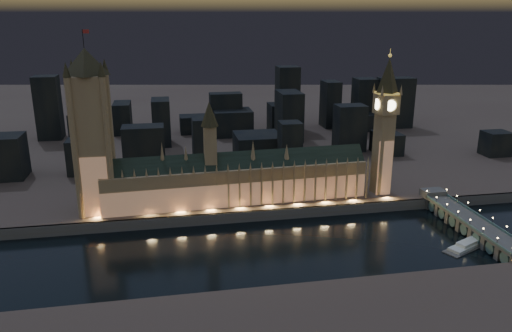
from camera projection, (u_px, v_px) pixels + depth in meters
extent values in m
plane|color=black|center=(264.00, 246.00, 328.54)|extent=(2000.00, 2000.00, 0.00)
cube|color=#42352B|center=(201.00, 104.00, 815.89)|extent=(2000.00, 960.00, 8.00)
cube|color=#4F5042|center=(253.00, 216.00, 365.88)|extent=(2000.00, 2.50, 8.00)
cube|color=olive|center=(238.00, 184.00, 378.91)|extent=(200.69, 28.78, 28.00)
cube|color=tan|center=(240.00, 195.00, 370.75)|extent=(200.00, 0.50, 18.00)
cube|color=black|center=(237.00, 163.00, 373.89)|extent=(200.52, 25.05, 16.26)
cube|color=olive|center=(210.00, 147.00, 366.57)|extent=(9.00, 9.00, 32.00)
cone|color=#2D2D19|center=(209.00, 114.00, 359.20)|extent=(13.00, 13.00, 18.00)
cube|color=olive|center=(100.00, 198.00, 351.54)|extent=(1.20, 1.20, 28.00)
cone|color=olive|center=(97.00, 175.00, 347.09)|extent=(2.00, 2.00, 6.00)
cube|color=olive|center=(112.00, 197.00, 352.99)|extent=(1.20, 1.20, 28.00)
cone|color=olive|center=(110.00, 174.00, 348.54)|extent=(2.00, 2.00, 6.00)
cube|color=olive|center=(124.00, 196.00, 354.44)|extent=(1.20, 1.20, 28.00)
cone|color=olive|center=(122.00, 173.00, 349.99)|extent=(2.00, 2.00, 6.00)
cube|color=olive|center=(136.00, 195.00, 355.89)|extent=(1.20, 1.20, 28.00)
cone|color=olive|center=(134.00, 173.00, 351.44)|extent=(2.00, 2.00, 6.00)
cube|color=olive|center=(148.00, 195.00, 357.34)|extent=(1.20, 1.20, 28.00)
cone|color=olive|center=(146.00, 172.00, 352.89)|extent=(2.00, 2.00, 6.00)
cube|color=olive|center=(160.00, 194.00, 358.79)|extent=(1.20, 1.20, 28.00)
cone|color=olive|center=(158.00, 171.00, 354.34)|extent=(2.00, 2.00, 6.00)
cube|color=olive|center=(171.00, 193.00, 360.24)|extent=(1.20, 1.20, 28.00)
cone|color=olive|center=(170.00, 171.00, 355.79)|extent=(2.00, 2.00, 6.00)
cube|color=olive|center=(183.00, 193.00, 361.69)|extent=(1.20, 1.20, 28.00)
cone|color=olive|center=(182.00, 170.00, 357.24)|extent=(2.00, 2.00, 6.00)
cube|color=olive|center=(194.00, 192.00, 363.14)|extent=(1.20, 1.20, 28.00)
cone|color=olive|center=(194.00, 169.00, 358.69)|extent=(2.00, 2.00, 6.00)
cube|color=olive|center=(206.00, 191.00, 364.60)|extent=(1.20, 1.20, 28.00)
cone|color=olive|center=(205.00, 169.00, 360.14)|extent=(2.00, 2.00, 6.00)
cube|color=olive|center=(217.00, 190.00, 366.05)|extent=(1.20, 1.20, 28.00)
cone|color=olive|center=(217.00, 168.00, 361.59)|extent=(2.00, 2.00, 6.00)
cube|color=olive|center=(228.00, 190.00, 367.50)|extent=(1.20, 1.20, 28.00)
cone|color=olive|center=(228.00, 167.00, 363.04)|extent=(2.00, 2.00, 6.00)
cube|color=olive|center=(240.00, 189.00, 368.95)|extent=(1.20, 1.20, 28.00)
cone|color=olive|center=(239.00, 167.00, 364.50)|extent=(2.00, 2.00, 6.00)
cube|color=olive|center=(251.00, 188.00, 370.40)|extent=(1.20, 1.20, 28.00)
cone|color=olive|center=(250.00, 166.00, 365.95)|extent=(2.00, 2.00, 6.00)
cube|color=olive|center=(262.00, 188.00, 371.85)|extent=(1.20, 1.20, 28.00)
cone|color=olive|center=(262.00, 166.00, 367.40)|extent=(2.00, 2.00, 6.00)
cube|color=olive|center=(273.00, 187.00, 373.30)|extent=(1.20, 1.20, 28.00)
cone|color=olive|center=(273.00, 165.00, 368.85)|extent=(2.00, 2.00, 6.00)
cube|color=olive|center=(283.00, 186.00, 374.75)|extent=(1.20, 1.20, 28.00)
cone|color=olive|center=(284.00, 164.00, 370.30)|extent=(2.00, 2.00, 6.00)
cube|color=olive|center=(294.00, 186.00, 376.20)|extent=(1.20, 1.20, 28.00)
cone|color=olive|center=(294.00, 164.00, 371.75)|extent=(2.00, 2.00, 6.00)
cube|color=olive|center=(305.00, 185.00, 377.65)|extent=(1.20, 1.20, 28.00)
cone|color=olive|center=(305.00, 163.00, 373.20)|extent=(2.00, 2.00, 6.00)
cube|color=olive|center=(315.00, 184.00, 379.10)|extent=(1.20, 1.20, 28.00)
cone|color=olive|center=(316.00, 163.00, 374.65)|extent=(2.00, 2.00, 6.00)
cube|color=olive|center=(326.00, 184.00, 380.55)|extent=(1.20, 1.20, 28.00)
cone|color=olive|center=(327.00, 162.00, 376.10)|extent=(2.00, 2.00, 6.00)
cube|color=olive|center=(336.00, 183.00, 382.00)|extent=(1.20, 1.20, 28.00)
cone|color=olive|center=(337.00, 161.00, 377.55)|extent=(2.00, 2.00, 6.00)
cube|color=olive|center=(347.00, 182.00, 383.45)|extent=(1.20, 1.20, 28.00)
cone|color=olive|center=(348.00, 161.00, 379.00)|extent=(2.00, 2.00, 6.00)
cube|color=olive|center=(357.00, 182.00, 384.90)|extent=(1.20, 1.20, 28.00)
cone|color=olive|center=(358.00, 160.00, 380.45)|extent=(2.00, 2.00, 6.00)
cube|color=olive|center=(367.00, 181.00, 386.36)|extent=(1.20, 1.20, 28.00)
cone|color=olive|center=(368.00, 160.00, 381.90)|extent=(2.00, 2.00, 6.00)
cone|color=olive|center=(162.00, 154.00, 361.36)|extent=(4.40, 4.40, 18.00)
cone|color=olive|center=(186.00, 155.00, 364.91)|extent=(4.40, 4.40, 14.00)
cone|color=olive|center=(253.00, 151.00, 373.32)|extent=(4.40, 4.40, 16.00)
cone|color=olive|center=(287.00, 152.00, 378.44)|extent=(4.40, 4.40, 12.00)
cube|color=olive|center=(94.00, 146.00, 350.74)|extent=(22.25, 22.25, 98.57)
cube|color=tan|center=(95.00, 188.00, 348.27)|extent=(22.00, 0.50, 44.00)
cone|color=#2D2D19|center=(85.00, 62.00, 333.54)|extent=(31.68, 31.68, 18.00)
cylinder|color=black|center=(83.00, 39.00, 329.12)|extent=(0.50, 0.50, 12.00)
cube|color=#A52821|center=(86.00, 31.00, 328.17)|extent=(4.00, 0.15, 2.50)
cylinder|color=olive|center=(75.00, 151.00, 338.49)|extent=(4.40, 4.40, 98.57)
cone|color=#2D2D19|center=(66.00, 70.00, 322.47)|extent=(5.20, 5.20, 10.00)
cylinder|color=olive|center=(80.00, 143.00, 359.16)|extent=(4.40, 4.40, 98.57)
cone|color=#2D2D19|center=(72.00, 66.00, 343.14)|extent=(5.20, 5.20, 10.00)
cylinder|color=olive|center=(108.00, 149.00, 342.32)|extent=(4.40, 4.40, 98.57)
cone|color=#2D2D19|center=(101.00, 69.00, 326.30)|extent=(5.20, 5.20, 10.00)
cylinder|color=olive|center=(111.00, 141.00, 362.99)|extent=(4.40, 4.40, 98.57)
cone|color=#2D2D19|center=(105.00, 66.00, 346.97)|extent=(5.20, 5.20, 10.00)
cube|color=olive|center=(382.00, 154.00, 393.74)|extent=(13.81, 13.81, 64.34)
cube|color=tan|center=(385.00, 168.00, 390.91)|extent=(12.00, 0.50, 44.00)
cube|color=olive|center=(386.00, 104.00, 381.99)|extent=(15.00, 15.00, 15.29)
cube|color=#F2C64C|center=(387.00, 93.00, 379.56)|extent=(15.75, 15.75, 1.20)
cone|color=#2D2D19|center=(389.00, 75.00, 375.54)|extent=(18.00, 18.00, 26.00)
sphere|color=#F2C64C|center=(390.00, 56.00, 371.27)|extent=(2.80, 2.80, 2.80)
cylinder|color=#F2C64C|center=(390.00, 52.00, 370.53)|extent=(0.40, 0.40, 5.00)
cylinder|color=#FFF2BF|center=(391.00, 106.00, 374.71)|extent=(8.40, 0.50, 8.40)
cylinder|color=#FFF2BF|center=(382.00, 102.00, 389.27)|extent=(8.40, 0.50, 8.40)
cylinder|color=#FFF2BF|center=(377.00, 104.00, 380.64)|extent=(0.50, 8.40, 8.40)
cylinder|color=#FFF2BF|center=(396.00, 104.00, 383.34)|extent=(0.50, 8.40, 8.40)
cone|color=olive|center=(382.00, 90.00, 370.20)|extent=(2.60, 2.60, 8.00)
cone|color=olive|center=(374.00, 88.00, 384.29)|extent=(2.60, 2.60, 8.00)
cone|color=olive|center=(401.00, 90.00, 372.81)|extent=(2.60, 2.60, 8.00)
cone|color=olive|center=(392.00, 87.00, 386.91)|extent=(2.60, 2.60, 8.00)
cube|color=#4F5042|center=(474.00, 222.00, 341.64)|extent=(17.52, 100.00, 1.60)
cube|color=#3C5555|center=(463.00, 221.00, 339.77)|extent=(0.80, 100.00, 1.60)
cube|color=#3C5555|center=(486.00, 219.00, 342.68)|extent=(0.80, 100.00, 1.60)
cube|color=#4F5042|center=(433.00, 195.00, 393.53)|extent=(17.52, 12.00, 9.50)
cube|color=#4F5042|center=(507.00, 253.00, 309.61)|extent=(15.77, 4.00, 9.50)
cylinder|color=black|center=(497.00, 241.00, 305.69)|extent=(0.30, 0.30, 4.40)
sphere|color=#FFD88C|center=(498.00, 238.00, 305.01)|extent=(1.00, 1.00, 1.00)
cube|color=#4F5042|center=(493.00, 243.00, 323.03)|extent=(15.77, 4.00, 9.50)
cylinder|color=black|center=(483.00, 232.00, 319.11)|extent=(0.30, 0.30, 4.40)
sphere|color=#FFD88C|center=(483.00, 228.00, 318.43)|extent=(1.00, 1.00, 1.00)
cylinder|color=black|center=(506.00, 230.00, 322.02)|extent=(0.30, 0.30, 4.40)
sphere|color=#FFD88C|center=(507.00, 227.00, 321.34)|extent=(1.00, 1.00, 1.00)
cube|color=#4F5042|center=(480.00, 233.00, 336.45)|extent=(15.77, 4.00, 9.50)
cylinder|color=black|center=(470.00, 223.00, 332.53)|extent=(0.30, 0.30, 4.40)
sphere|color=#FFD88C|center=(470.00, 220.00, 331.85)|extent=(1.00, 1.00, 1.00)
cylinder|color=black|center=(492.00, 221.00, 335.44)|extent=(0.30, 0.30, 4.40)
sphere|color=#FFD88C|center=(493.00, 218.00, 334.76)|extent=(1.00, 1.00, 1.00)
cube|color=#4F5042|center=(467.00, 225.00, 349.87)|extent=(15.77, 4.00, 9.50)
cylinder|color=black|center=(458.00, 215.00, 345.95)|extent=(0.30, 0.30, 4.40)
sphere|color=#FFD88C|center=(458.00, 212.00, 345.27)|extent=(1.00, 1.00, 1.00)
cylinder|color=black|center=(480.00, 213.00, 348.86)|extent=(0.30, 0.30, 4.40)
sphere|color=#FFD88C|center=(480.00, 210.00, 348.18)|extent=(1.00, 1.00, 1.00)
cube|color=#4F5042|center=(456.00, 217.00, 363.29)|extent=(15.77, 4.00, 9.50)
cylinder|color=black|center=(447.00, 207.00, 359.37)|extent=(0.30, 0.30, 4.40)
sphere|color=#FFD88C|center=(447.00, 204.00, 358.70)|extent=(1.00, 1.00, 1.00)
cylinder|color=black|center=(468.00, 206.00, 362.28)|extent=(0.30, 0.30, 4.40)
sphere|color=#FFD88C|center=(468.00, 203.00, 361.61)|extent=(1.00, 1.00, 1.00)
cube|color=#4F5042|center=(445.00, 210.00, 376.71)|extent=(15.77, 4.00, 9.50)
cylinder|color=black|center=(436.00, 200.00, 372.80)|extent=(0.30, 0.30, 4.40)
sphere|color=#FFD88C|center=(437.00, 197.00, 372.12)|extent=(1.00, 1.00, 1.00)
cylinder|color=black|center=(457.00, 199.00, 375.71)|extent=(0.30, 0.30, 4.40)
sphere|color=#FFD88C|center=(457.00, 196.00, 375.03)|extent=(1.00, 1.00, 1.00)
cube|color=#4F5042|center=(436.00, 203.00, 390.14)|extent=(15.77, 4.00, 9.50)
cylinder|color=black|center=(427.00, 194.00, 386.22)|extent=(0.30, 0.30, 4.40)
sphere|color=#FFD88C|center=(427.00, 191.00, 385.54)|extent=(1.00, 1.00, 1.00)
cylinder|color=black|center=(447.00, 192.00, 389.13)|extent=(0.30, 0.30, 4.40)
sphere|color=#FFD88C|center=(447.00, 189.00, 388.45)|extent=(1.00, 1.00, 1.00)
cylinder|color=#3C5555|center=(500.00, 247.00, 316.22)|extent=(15.42, 8.00, 8.00)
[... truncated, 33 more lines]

